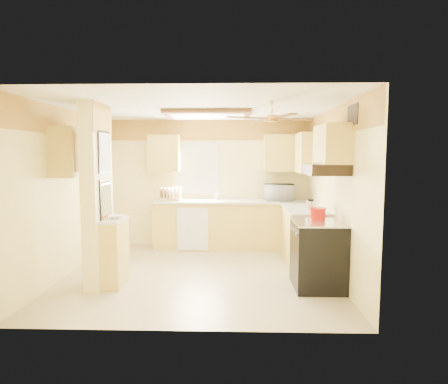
{
  "coord_description": "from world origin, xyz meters",
  "views": [
    {
      "loc": [
        0.54,
        -5.59,
        1.81
      ],
      "look_at": [
        0.36,
        0.35,
        1.22
      ],
      "focal_mm": 30.0,
      "sensor_mm": 36.0,
      "label": 1
    }
  ],
  "objects_px": {
    "kettle": "(310,206)",
    "bowl": "(116,217)",
    "stove": "(318,254)",
    "dutch_oven": "(318,213)",
    "microwave": "(279,192)"
  },
  "relations": [
    {
      "from": "microwave",
      "to": "kettle",
      "type": "xyz_separation_m",
      "value": [
        0.3,
        -1.52,
        -0.06
      ]
    },
    {
      "from": "microwave",
      "to": "dutch_oven",
      "type": "relative_size",
      "value": 2.44
    },
    {
      "from": "microwave",
      "to": "bowl",
      "type": "height_order",
      "value": "microwave"
    },
    {
      "from": "stove",
      "to": "microwave",
      "type": "height_order",
      "value": "microwave"
    },
    {
      "from": "dutch_oven",
      "to": "microwave",
      "type": "bearing_deg",
      "value": 99.58
    },
    {
      "from": "stove",
      "to": "kettle",
      "type": "height_order",
      "value": "kettle"
    },
    {
      "from": "dutch_oven",
      "to": "kettle",
      "type": "height_order",
      "value": "kettle"
    },
    {
      "from": "bowl",
      "to": "kettle",
      "type": "xyz_separation_m",
      "value": [
        2.79,
        0.63,
        0.07
      ]
    },
    {
      "from": "microwave",
      "to": "bowl",
      "type": "relative_size",
      "value": 2.84
    },
    {
      "from": "kettle",
      "to": "bowl",
      "type": "bearing_deg",
      "value": -167.34
    },
    {
      "from": "stove",
      "to": "dutch_oven",
      "type": "relative_size",
      "value": 3.93
    },
    {
      "from": "stove",
      "to": "dutch_oven",
      "type": "bearing_deg",
      "value": 79.99
    },
    {
      "from": "bowl",
      "to": "stove",
      "type": "bearing_deg",
      "value": -0.22
    },
    {
      "from": "stove",
      "to": "bowl",
      "type": "relative_size",
      "value": 4.57
    },
    {
      "from": "bowl",
      "to": "kettle",
      "type": "relative_size",
      "value": 0.97
    }
  ]
}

